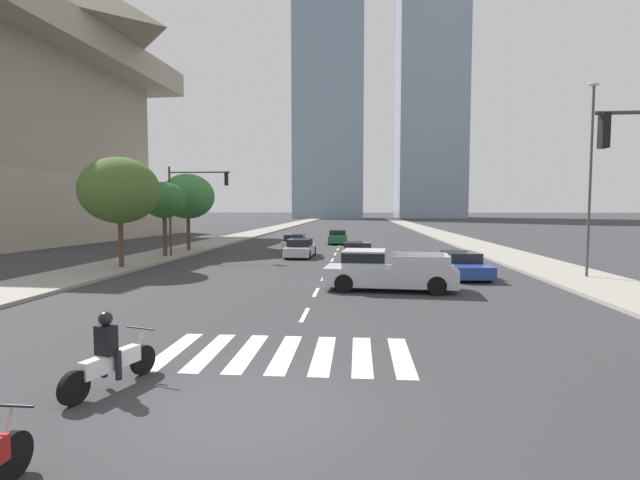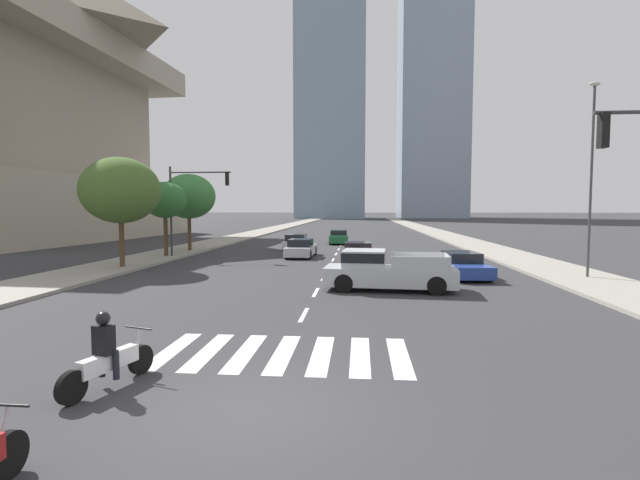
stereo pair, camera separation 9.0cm
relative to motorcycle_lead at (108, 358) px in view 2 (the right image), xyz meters
The scene contains 19 objects.
ground_plane 3.09m from the motorcycle_lead, 13.76° to the right, with size 800.00×800.00×0.00m, color #333335.
sidewalk_east 33.03m from the motorcycle_lead, 62.42° to the left, with size 4.00×260.00×0.15m, color gray.
sidewalk_west 30.75m from the motorcycle_lead, 107.79° to the left, with size 4.00×260.00×0.15m, color gray.
crosswalk_near 3.82m from the motorcycle_lead, 38.72° to the left, with size 5.85×2.95×0.01m.
lane_divider_center 30.51m from the motorcycle_lead, 84.45° to the left, with size 0.14×50.00×0.01m.
motorcycle_lead is the anchor object (origin of this frame).
pickup_truck 12.55m from the motorcycle_lead, 62.93° to the left, with size 5.53×2.43×1.67m.
sedan_red_0 20.77m from the motorcycle_lead, 77.13° to the left, with size 1.91×4.22×1.33m.
sedan_silver_1 24.08m from the motorcycle_lead, 88.60° to the left, with size 1.89×4.44×1.28m.
sedan_white_2 30.07m from the motorcycle_lead, 91.09° to the left, with size 1.84×4.30×1.27m.
sedan_blue_3 18.33m from the motorcycle_lead, 57.46° to the left, with size 2.09×4.86×1.22m.
sedan_green_4 36.89m from the motorcycle_lead, 85.85° to the left, with size 1.89×4.70×1.32m.
traffic_signal_far 23.84m from the motorcycle_lead, 106.44° to the left, with size 4.51×0.28×6.11m.
street_lamp_east 22.04m from the motorcycle_lead, 43.57° to the left, with size 0.50×0.24×9.15m.
street_tree_nearest 19.13m from the motorcycle_lead, 117.29° to the left, with size 4.32×4.32×6.11m.
street_tree_second 24.39m from the motorcycle_lead, 110.85° to the left, with size 2.91×2.91×5.08m.
street_tree_third 28.60m from the motorcycle_lead, 107.64° to the left, with size 4.10×4.10×5.94m.
office_tower_left_skyline 163.83m from the motorcycle_lead, 92.07° to the left, with size 23.86×20.67×104.51m.
office_tower_center_skyline 177.85m from the motorcycle_lead, 79.65° to the left, with size 23.48×26.90×95.29m.
Camera 2 is at (1.78, -7.47, 3.40)m, focal length 26.02 mm.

